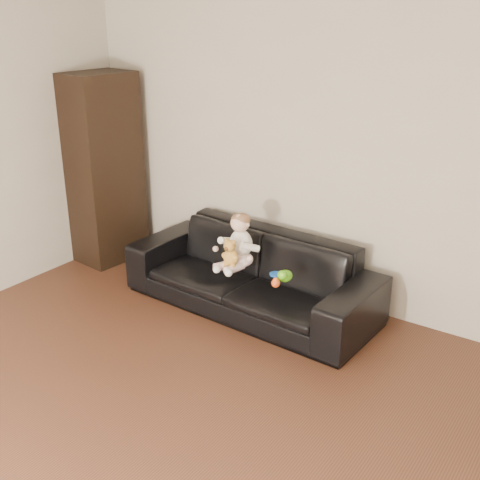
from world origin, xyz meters
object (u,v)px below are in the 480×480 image
Objects in this scene: baby at (239,243)px; teddy_bear at (230,253)px; toy_rattle at (276,283)px; sofa at (251,273)px; toy_green at (285,276)px; toy_blue_disc at (276,274)px; cabinet at (104,169)px.

teddy_bear is (0.01, -0.13, -0.03)m from baby.
toy_rattle is at bearing 24.08° from teddy_bear.
teddy_bear is at bearing -93.87° from sofa.
teddy_bear is (-0.03, -0.25, 0.26)m from sofa.
teddy_bear reaches higher than sofa.
baby is at bearing 175.24° from toy_green.
toy_rattle is 0.71× the size of toy_blue_disc.
toy_green is (0.45, -0.04, -0.15)m from baby.
cabinet is 18.62× the size of toy_blue_disc.
teddy_bear is at bearing -5.72° from cabinet.
sofa is at bearing 2.51° from cabinet.
baby is 4.59× the size of toy_blue_disc.
teddy_bear reaches higher than toy_blue_disc.
baby is (-0.04, -0.11, 0.29)m from sofa.
teddy_bear is at bearing -154.48° from toy_blue_disc.
toy_green is 1.35× the size of toy_blue_disc.
toy_blue_disc is at bearing 121.31° from toy_rattle.
cabinet is (-1.73, 0.10, 0.59)m from sofa.
teddy_bear reaches higher than toy_rattle.
toy_blue_disc is at bearing 20.02° from baby.
baby is at bearing -176.80° from toy_blue_disc.
cabinet is 7.96× the size of teddy_bear.
sofa is at bearing 111.31° from teddy_bear.
baby is 0.47m from toy_green.
baby reaches higher than toy_rattle.
sofa reaches higher than toy_rattle.
toy_green is (0.44, 0.10, -0.11)m from teddy_bear.
baby is 0.38m from toy_blue_disc.
toy_green is at bearing -0.86° from cabinet.
toy_green is at bearing 12.05° from baby.
cabinet reaches higher than teddy_bear.
toy_green is at bearing 87.52° from toy_rattle.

